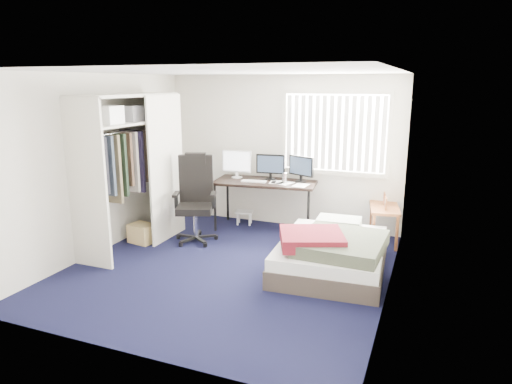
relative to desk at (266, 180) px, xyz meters
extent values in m
plane|color=black|center=(0.14, -1.75, -0.83)|extent=(4.20, 4.20, 0.00)
plane|color=silver|center=(0.14, 0.35, 0.42)|extent=(4.00, 0.00, 4.00)
plane|color=silver|center=(0.14, -3.85, 0.42)|extent=(4.00, 0.00, 4.00)
plane|color=silver|center=(-1.86, -1.75, 0.42)|extent=(0.00, 4.20, 4.20)
plane|color=silver|center=(2.14, -1.75, 0.42)|extent=(0.00, 4.20, 4.20)
plane|color=white|center=(0.14, -1.75, 1.67)|extent=(4.20, 4.20, 0.00)
cube|color=white|center=(1.04, 0.33, 0.77)|extent=(1.60, 0.02, 1.20)
cube|color=beige|center=(1.04, 0.30, 1.40)|extent=(1.72, 0.06, 0.06)
cube|color=beige|center=(1.04, 0.30, 0.14)|extent=(1.72, 0.06, 0.06)
cube|color=white|center=(1.04, 0.27, 0.77)|extent=(1.60, 0.04, 1.16)
cube|color=beige|center=(-1.56, -2.35, 0.27)|extent=(0.60, 0.04, 2.20)
cube|color=beige|center=(-1.56, -0.55, 0.27)|extent=(0.60, 0.04, 2.20)
cube|color=beige|center=(-1.56, -1.45, 1.37)|extent=(0.60, 1.80, 0.04)
cube|color=beige|center=(-1.56, -1.45, 0.99)|extent=(0.56, 1.74, 0.03)
cylinder|color=silver|center=(-1.56, -1.45, 0.87)|extent=(0.03, 1.72, 0.03)
cube|color=#26262B|center=(-1.56, -1.55, 0.42)|extent=(0.38, 1.10, 0.90)
cube|color=beige|center=(-1.24, -1.00, 0.27)|extent=(0.03, 0.90, 2.20)
cube|color=white|center=(-1.56, -1.90, 1.12)|extent=(0.38, 0.30, 0.24)
cube|color=gray|center=(-1.56, -1.40, 1.11)|extent=(0.34, 0.28, 0.22)
cube|color=black|center=(0.00, -0.02, -0.04)|extent=(1.72, 0.95, 0.04)
cylinder|color=black|center=(-0.72, -0.43, -0.45)|extent=(0.04, 0.04, 0.77)
cylinder|color=black|center=(-0.79, 0.21, -0.45)|extent=(0.04, 0.04, 0.77)
cylinder|color=black|center=(0.79, -0.26, -0.45)|extent=(0.04, 0.04, 0.77)
cylinder|color=black|center=(0.72, 0.38, -0.45)|extent=(0.04, 0.04, 0.77)
cube|color=white|center=(-0.54, 0.05, 0.26)|extent=(0.50, 0.09, 0.36)
cube|color=white|center=(-0.54, 0.05, 0.26)|extent=(0.45, 0.06, 0.31)
cube|color=black|center=(0.04, 0.11, 0.24)|extent=(0.48, 0.09, 0.32)
cube|color=#1E2838|center=(0.04, 0.11, 0.24)|extent=(0.43, 0.06, 0.27)
cube|color=black|center=(0.56, 0.13, 0.24)|extent=(0.48, 0.09, 0.32)
cube|color=#1E2838|center=(0.56, 0.13, 0.24)|extent=(0.43, 0.06, 0.27)
cube|color=white|center=(-0.15, -0.15, -0.01)|extent=(0.41, 0.19, 0.02)
cube|color=black|center=(0.18, -0.11, -0.01)|extent=(0.07, 0.11, 0.02)
cylinder|color=silver|center=(0.33, -0.04, 0.06)|extent=(0.08, 0.08, 0.16)
cube|color=white|center=(0.00, -0.02, -0.02)|extent=(0.33, 0.31, 0.00)
cube|color=black|center=(-0.77, -0.99, -0.77)|extent=(0.81, 0.81, 0.12)
cylinder|color=silver|center=(-0.77, -0.99, -0.55)|extent=(0.06, 0.06, 0.42)
cube|color=black|center=(-0.77, -0.99, -0.31)|extent=(0.67, 0.67, 0.10)
cube|color=black|center=(-0.86, -0.77, 0.11)|extent=(0.52, 0.29, 0.73)
cube|color=black|center=(-0.86, -0.77, 0.42)|extent=(0.34, 0.23, 0.17)
cube|color=black|center=(-1.04, -1.10, -0.09)|extent=(0.17, 0.30, 0.04)
cube|color=black|center=(-0.51, -0.89, -0.09)|extent=(0.17, 0.30, 0.04)
cube|color=white|center=(-0.42, 0.07, -0.61)|extent=(0.33, 0.29, 0.03)
cylinder|color=white|center=(-0.50, -0.03, -0.73)|extent=(0.03, 0.03, 0.21)
cylinder|color=white|center=(-0.54, 0.12, -0.73)|extent=(0.03, 0.03, 0.21)
cylinder|color=white|center=(-0.30, 0.02, -0.73)|extent=(0.03, 0.03, 0.21)
cylinder|color=white|center=(-0.34, 0.17, -0.73)|extent=(0.03, 0.03, 0.21)
cube|color=brown|center=(1.89, 0.03, -0.29)|extent=(0.55, 0.88, 0.04)
cube|color=brown|center=(1.80, -0.36, -0.57)|extent=(0.05, 0.05, 0.52)
cube|color=brown|center=(1.67, 0.36, -0.57)|extent=(0.05, 0.05, 0.52)
cube|color=brown|center=(2.12, -0.31, -0.57)|extent=(0.05, 0.05, 0.52)
cube|color=brown|center=(1.99, 0.42, -0.57)|extent=(0.05, 0.05, 0.52)
cube|color=brown|center=(1.93, -0.15, -0.18)|extent=(0.04, 0.14, 0.18)
cube|color=brown|center=(1.87, 0.15, -0.18)|extent=(0.04, 0.14, 0.18)
cube|color=#3B312A|center=(1.39, -1.30, -0.72)|extent=(1.43, 1.84, 0.23)
cube|color=white|center=(1.39, -1.30, -0.53)|extent=(1.39, 1.80, 0.16)
cube|color=#B3B8AA|center=(1.36, -0.70, -0.38)|extent=(0.62, 0.44, 0.14)
cube|color=#3E4232|center=(1.56, -1.54, -0.39)|extent=(1.04, 1.14, 0.18)
cube|color=#550E1C|center=(1.21, -1.66, -0.32)|extent=(0.95, 0.93, 0.16)
cube|color=tan|center=(-1.51, -1.34, -0.69)|extent=(0.42, 0.35, 0.28)
camera|label=1|loc=(2.52, -6.83, 1.54)|focal=32.00mm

